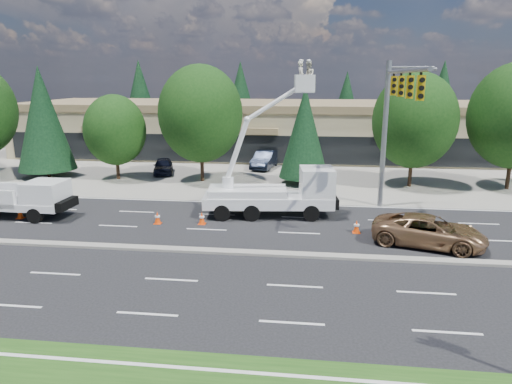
# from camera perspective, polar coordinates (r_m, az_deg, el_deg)

# --- Properties ---
(ground) EXTENTS (140.00, 140.00, 0.00)m
(ground) POSITION_cam_1_polar(r_m,az_deg,el_deg) (21.97, -8.08, -7.33)
(ground) COLOR black
(ground) RESTS_ON ground
(concrete_apron) EXTENTS (140.00, 22.00, 0.01)m
(concrete_apron) POSITION_cam_1_polar(r_m,az_deg,el_deg) (40.90, -0.98, 2.80)
(concrete_apron) COLOR gray
(concrete_apron) RESTS_ON ground
(road_median) EXTENTS (120.00, 0.55, 0.12)m
(road_median) POSITION_cam_1_polar(r_m,az_deg,el_deg) (21.95, -8.09, -7.18)
(road_median) COLOR gray
(road_median) RESTS_ON ground
(strip_mall) EXTENTS (50.40, 15.40, 5.50)m
(strip_mall) POSITION_cam_1_polar(r_m,az_deg,el_deg) (50.28, 0.55, 8.15)
(strip_mall) COLOR tan
(strip_mall) RESTS_ON ground
(tree_front_b) EXTENTS (4.55, 4.55, 8.96)m
(tree_front_b) POSITION_cam_1_polar(r_m,az_deg,el_deg) (40.95, -25.08, 8.31)
(tree_front_b) COLOR #332114
(tree_front_b) RESTS_ON ground
(tree_front_c) EXTENTS (4.88, 4.88, 6.78)m
(tree_front_c) POSITION_cam_1_polar(r_m,az_deg,el_deg) (38.24, -17.22, 7.40)
(tree_front_c) COLOR #332114
(tree_front_c) RESTS_ON ground
(tree_front_d) EXTENTS (6.52, 6.52, 9.05)m
(tree_front_d) POSITION_cam_1_polar(r_m,az_deg,el_deg) (35.86, -6.94, 9.66)
(tree_front_d) COLOR #332114
(tree_front_d) RESTS_ON ground
(tree_front_e) EXTENTS (3.78, 3.78, 7.46)m
(tree_front_e) POSITION_cam_1_polar(r_m,az_deg,el_deg) (34.98, 6.08, 7.45)
(tree_front_e) COLOR #332114
(tree_front_e) RESTS_ON ground
(tree_front_f) EXTENTS (6.13, 6.13, 8.50)m
(tree_front_f) POSITION_cam_1_polar(r_m,az_deg,el_deg) (35.69, 19.21, 8.46)
(tree_front_f) COLOR #332114
(tree_front_f) RESTS_ON ground
(tree_back_a) EXTENTS (5.31, 5.31, 10.47)m
(tree_back_a) POSITION_cam_1_polar(r_m,az_deg,el_deg) (66.09, -14.28, 11.55)
(tree_back_a) COLOR #332114
(tree_back_a) RESTS_ON ground
(tree_back_b) EXTENTS (5.18, 5.18, 10.22)m
(tree_back_b) POSITION_cam_1_polar(r_m,az_deg,el_deg) (62.52, -1.94, 11.72)
(tree_back_b) COLOR #332114
(tree_back_b) RESTS_ON ground
(tree_back_c) EXTENTS (4.52, 4.52, 8.91)m
(tree_back_c) POSITION_cam_1_polar(r_m,az_deg,el_deg) (62.00, 11.20, 10.80)
(tree_back_c) COLOR #332114
(tree_back_c) RESTS_ON ground
(tree_back_d) EXTENTS (5.19, 5.19, 10.23)m
(tree_back_d) POSITION_cam_1_polar(r_m,az_deg,el_deg) (63.99, 22.19, 10.78)
(tree_back_d) COLOR #332114
(tree_back_d) RESTS_ON ground
(signal_mast) EXTENTS (2.76, 10.16, 9.00)m
(signal_mast) POSITION_cam_1_polar(r_m,az_deg,el_deg) (27.26, 16.70, 9.46)
(signal_mast) COLOR gray
(signal_mast) RESTS_ON ground
(utility_pickup) EXTENTS (5.80, 2.41, 2.21)m
(utility_pickup) POSITION_cam_1_polar(r_m,az_deg,el_deg) (29.90, -26.90, -1.15)
(utility_pickup) COLOR white
(utility_pickup) RESTS_ON ground
(bucket_truck) EXTENTS (7.77, 3.12, 8.97)m
(bucket_truck) POSITION_cam_1_polar(r_m,az_deg,el_deg) (26.73, 3.03, 0.95)
(bucket_truck) COLOR white
(bucket_truck) RESTS_ON ground
(traffic_cone_a) EXTENTS (0.40, 0.40, 0.70)m
(traffic_cone_a) POSITION_cam_1_polar(r_m,az_deg,el_deg) (29.96, -27.42, -2.31)
(traffic_cone_a) COLOR #FF4408
(traffic_cone_a) RESTS_ON ground
(traffic_cone_b) EXTENTS (0.40, 0.40, 0.70)m
(traffic_cone_b) POSITION_cam_1_polar(r_m,az_deg,el_deg) (26.23, -12.21, -3.17)
(traffic_cone_b) COLOR #FF4408
(traffic_cone_b) RESTS_ON ground
(traffic_cone_c) EXTENTS (0.40, 0.40, 0.70)m
(traffic_cone_c) POSITION_cam_1_polar(r_m,az_deg,el_deg) (25.74, -6.79, -3.27)
(traffic_cone_c) COLOR #FF4408
(traffic_cone_c) RESTS_ON ground
(traffic_cone_d) EXTENTS (0.40, 0.40, 0.70)m
(traffic_cone_d) POSITION_cam_1_polar(r_m,az_deg,el_deg) (24.72, 12.45, -4.24)
(traffic_cone_d) COLOR #FF4408
(traffic_cone_d) RESTS_ON ground
(minivan) EXTENTS (5.82, 3.94, 1.48)m
(minivan) POSITION_cam_1_polar(r_m,az_deg,el_deg) (23.77, 20.80, -4.57)
(minivan) COLOR #8D6644
(minivan) RESTS_ON ground
(parked_car_west) EXTENTS (2.54, 4.16, 1.32)m
(parked_car_west) POSITION_cam_1_polar(r_m,az_deg,el_deg) (39.95, -11.53, 3.21)
(parked_car_west) COLOR black
(parked_car_west) RESTS_ON ground
(parked_car_east) EXTENTS (2.36, 4.94, 1.56)m
(parked_car_east) POSITION_cam_1_polar(r_m,az_deg,el_deg) (41.57, 1.11, 4.07)
(parked_car_east) COLOR black
(parked_car_east) RESTS_ON ground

